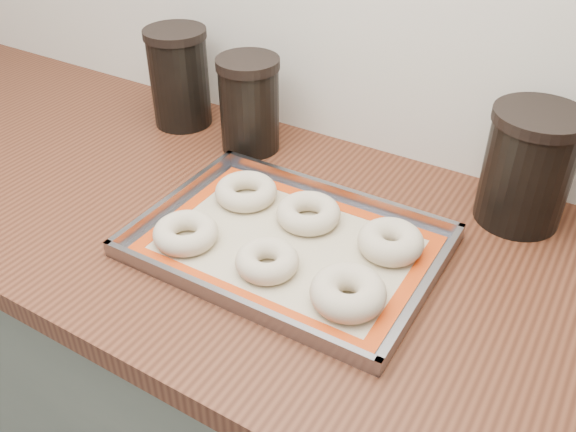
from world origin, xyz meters
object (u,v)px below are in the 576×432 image
Objects in this scene: baking_tray at (288,243)px; bagel_front_left at (186,233)px; bagel_back_right at (391,242)px; canister_left at (179,77)px; bagel_front_mid at (267,261)px; bagel_back_left at (246,191)px; bagel_back_mid at (308,213)px; canister_right at (528,167)px; bagel_front_right at (348,292)px; canister_mid at (249,104)px.

bagel_front_left reaches higher than baking_tray.
bagel_back_right is at bearing 24.75° from baking_tray.
baking_tray is 2.29× the size of canister_left.
bagel_front_mid is at bearing -136.25° from bagel_back_right.
bagel_back_mid is (0.12, -0.00, 0.00)m from bagel_back_left.
canister_left reaches higher than canister_right.
canister_mid is (-0.37, 0.31, 0.07)m from bagel_front_right.
bagel_back_right reaches higher than bagel_back_mid.
canister_right reaches higher than bagel_front_left.
bagel_front_left is 0.32m from bagel_back_right.
canister_left is at bearing 156.00° from bagel_back_mid.
bagel_back_left is (-0.13, 0.07, 0.01)m from baking_tray.
bagel_front_mid is 0.94× the size of bagel_back_right.
baking_tray is 0.34m from canister_mid.
bagel_back_right is (0.15, -0.00, 0.00)m from bagel_back_mid.
canister_mid is at bearing 140.37° from bagel_front_right.
bagel_front_mid is at bearing -37.36° from canister_left.
bagel_front_mid is (0.00, -0.07, 0.01)m from baking_tray.
bagel_back_right is 0.26m from canister_right.
bagel_front_right reaches higher than bagel_back_mid.
canister_right reaches higher than canister_mid.
bagel_front_right is at bearing -1.13° from bagel_front_mid.
baking_tray is at bearing 153.42° from bagel_front_right.
canister_left is (-0.41, 0.25, 0.09)m from baking_tray.
canister_left is at bearing 148.62° from baking_tray.
canister_left is 1.09× the size of canister_mid.
canister_left is at bearing 149.78° from bagel_front_right.
bagel_front_right is at bearing -113.52° from canister_right.
baking_tray is 0.16m from bagel_front_right.
canister_mid is 0.95× the size of canister_right.
baking_tray is at bearing 93.81° from bagel_front_mid.
canister_mid is at bearing -5.20° from canister_left.
bagel_back_left is at bearing 152.25° from bagel_front_right.
bagel_back_mid is at bearing 135.62° from bagel_front_right.
canister_left reaches higher than bagel_front_left.
bagel_front_left is 0.15m from bagel_back_left.
canister_right reaches higher than bagel_back_mid.
canister_mid is (-0.23, 0.30, 0.07)m from bagel_front_mid.
canister_right is at bearing 38.76° from bagel_front_left.
bagel_back_mid is 0.29m from canister_mid.
bagel_front_right is at bearing 1.40° from bagel_front_left.
bagel_back_mid is at bearing 178.63° from bagel_back_right.
canister_right is at bearing 49.86° from bagel_front_mid.
bagel_back_left is 1.01× the size of bagel_back_mid.
canister_right is at bearing 43.00° from baking_tray.
bagel_front_left is at bearing -74.18° from canister_mid.
canister_left is (-0.29, 0.18, 0.08)m from bagel_back_left.
baking_tray is 4.54× the size of bagel_back_right.
bagel_front_right is at bearing -27.75° from bagel_back_left.
baking_tray is 4.31× the size of bagel_back_left.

